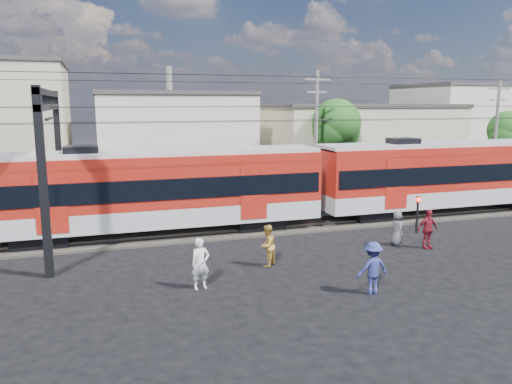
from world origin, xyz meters
The scene contains 19 objects.
ground centered at (0.00, 0.00, 0.00)m, with size 120.00×120.00×0.00m, color black.
track_bed centered at (0.00, 8.00, 0.06)m, with size 70.00×3.40×0.12m, color #2D2823.
rail_near centered at (0.00, 7.25, 0.18)m, with size 70.00×0.12×0.12m, color #59544C.
rail_far centered at (0.00, 8.75, 0.18)m, with size 70.00×0.12×0.12m, color #59544C.
commuter_train centered at (-5.35, 8.00, 2.40)m, with size 50.30×3.08×4.17m.
catenary centered at (-8.65, 8.00, 5.14)m, with size 70.00×9.30×7.52m.
building_midwest centered at (-2.00, 27.00, 3.66)m, with size 12.24×12.24×7.30m.
building_mideast centered at (14.00, 24.00, 3.16)m, with size 16.32×10.20×6.30m.
building_east centered at (28.00, 28.00, 4.16)m, with size 10.20×10.20×8.30m.
utility_pole_mid centered at (6.00, 15.00, 4.53)m, with size 1.80×0.24×8.50m.
utility_pole_east centered at (20.00, 14.00, 4.28)m, with size 1.80×0.24×8.00m.
tree_near centered at (9.19, 18.09, 4.66)m, with size 3.82×3.64×6.72m.
tree_far centered at (24.19, 17.09, 3.99)m, with size 3.36×3.12×5.76m.
pedestrian_a centered at (-4.88, 0.61, 0.90)m, with size 0.66×0.43×1.81m, color silver.
pedestrian_b centered at (-1.89, 2.21, 0.84)m, with size 0.81×0.63×1.67m, color gold.
pedestrian_c centered at (0.55, -1.61, 0.91)m, with size 1.17×0.67×1.81m, color navy.
pedestrian_d centered at (5.67, 2.34, 0.88)m, with size 1.04×0.43×1.77m, color maroon.
pedestrian_e centered at (4.69, 3.22, 0.79)m, with size 0.77×0.50×1.58m, color #4E4E53.
crossing_signal centered at (6.87, 4.77, 1.29)m, with size 0.27×0.27×1.86m.
Camera 1 is at (-8.11, -15.72, 6.38)m, focal length 35.00 mm.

